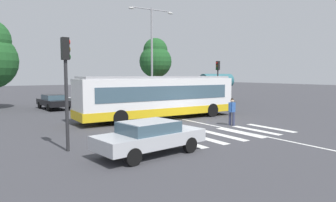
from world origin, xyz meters
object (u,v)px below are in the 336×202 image
Objects in this scene: foreground_sedan at (150,136)px; traffic_light_near_corner at (66,76)px; parked_car_champagne at (153,96)px; twin_arm_street_lamp at (152,47)px; parked_car_silver at (83,100)px; pedestrian_crossing_street at (232,110)px; traffic_light_far_corner at (218,76)px; parked_car_white at (108,98)px; bus_stop_shelter at (217,81)px; city_transit_bus at (159,97)px; parked_car_black at (53,101)px; background_tree_right at (155,58)px; parked_car_blue at (131,97)px; parked_car_red at (174,95)px.

foreground_sedan is 4.23m from traffic_light_near_corner.
parked_car_champagne is at bearing 49.78° from traffic_light_near_corner.
parked_car_silver is at bearing 155.22° from twin_arm_street_lamp.
pedestrian_crossing_street is 16.06m from parked_car_champagne.
foreground_sedan is at bearing -100.21° from parked_car_silver.
traffic_light_far_corner is 0.47× the size of twin_arm_street_lamp.
parked_car_white is 12.38m from bus_stop_shelter.
foreground_sedan is (-5.47, -8.09, -0.82)m from city_transit_bus.
parked_car_black is (-7.17, 15.43, -0.20)m from pedestrian_crossing_street.
pedestrian_crossing_street is at bearing -128.53° from traffic_light_far_corner.
parked_car_silver is at bearing 167.78° from bus_stop_shelter.
pedestrian_crossing_street reaches higher than parked_car_black.
bus_stop_shelter is at bearing 30.97° from city_transit_bus.
pedestrian_crossing_street is 13.67m from twin_arm_street_lamp.
parked_car_champagne is 0.48× the size of twin_arm_street_lamp.
bus_stop_shelter is 8.25m from background_tree_right.
city_transit_bus is 12.27m from parked_car_champagne.
parked_car_silver is 5.27m from parked_car_blue.
parked_car_black and parked_car_blue have the same top height.
traffic_light_near_corner is (-11.20, -16.55, 2.38)m from parked_car_blue.
city_transit_bus reaches higher than parked_car_silver.
pedestrian_crossing_street is 0.18× the size of twin_arm_street_lamp.
parked_car_silver is at bearing -176.79° from parked_car_white.
parked_car_blue is (5.26, 0.28, 0.00)m from parked_car_silver.
traffic_light_far_corner is at bearing -57.82° from parked_car_champagne.
twin_arm_street_lamp reaches higher than parked_car_red.
city_transit_bus is 2.59× the size of parked_car_black.
foreground_sedan is at bearing -121.78° from background_tree_right.
twin_arm_street_lamp is 7.63m from background_tree_right.
traffic_light_near_corner reaches higher than parked_car_blue.
parked_car_silver is (-2.12, 10.53, -0.82)m from city_transit_bus.
pedestrian_crossing_street is (2.31, -4.92, -0.62)m from city_transit_bus.
parked_car_silver is 10.72m from parked_car_red.
parked_car_black is 1.01× the size of parked_car_white.
foreground_sedan is at bearing -138.96° from bus_stop_shelter.
city_transit_bus reaches higher than pedestrian_crossing_street.
city_transit_bus is 10.01m from traffic_light_near_corner.
parked_car_black is 1.01× the size of parked_car_silver.
parked_car_champagne is at bearing -125.61° from background_tree_right.
parked_car_silver is at bearing -176.97° from parked_car_blue.
bus_stop_shelter reaches higher than parked_car_silver.
traffic_light_near_corner is 1.15× the size of bus_stop_shelter.
parked_car_champagne and parked_car_red have the same top height.
parked_car_white is at bearing -156.64° from background_tree_right.
pedestrian_crossing_street is at bearing -65.07° from parked_car_black.
city_transit_bus is 1.57× the size of background_tree_right.
foreground_sedan and parked_car_silver have the same top height.
twin_arm_street_lamp is at bearing 177.85° from bus_stop_shelter.
bus_stop_shelter is at bearing -15.49° from parked_car_white.
parked_car_blue is 6.07m from twin_arm_street_lamp.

